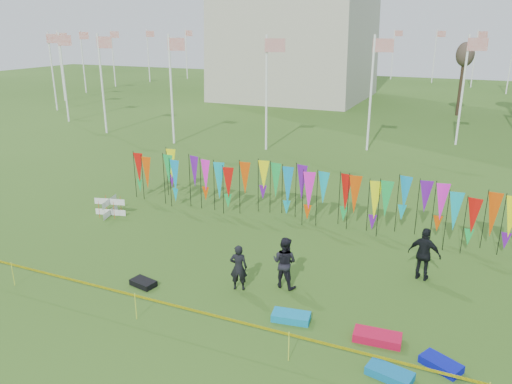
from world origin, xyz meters
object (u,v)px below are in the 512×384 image
at_px(kite_bag_red, 377,337).
at_px(kite_bag_black, 143,283).
at_px(person_mid, 285,262).
at_px(box_kite, 110,207).
at_px(kite_bag_teal, 390,374).
at_px(person_right, 424,254).
at_px(person_left, 239,267).
at_px(kite_bag_turquoise, 291,317).
at_px(kite_bag_blue, 441,364).

bearing_deg(kite_bag_red, kite_bag_black, -179.68).
xyz_separation_m(person_mid, kite_bag_red, (3.57, -1.90, -0.79)).
xyz_separation_m(box_kite, person_mid, (9.96, -3.02, 0.49)).
bearing_deg(box_kite, kite_bag_red, -19.97).
distance_m(person_mid, kite_bag_black, 4.97).
bearing_deg(kite_bag_black, kite_bag_teal, -9.14).
distance_m(person_right, kite_bag_teal, 5.86).
height_order(kite_bag_black, kite_bag_teal, kite_bag_teal).
bearing_deg(person_left, kite_bag_turquoise, 138.42).
bearing_deg(person_left, person_mid, -165.52).
relative_size(person_right, kite_bag_blue, 1.87).
relative_size(person_left, kite_bag_turquoise, 1.42).
height_order(person_left, kite_bag_black, person_left).
bearing_deg(kite_bag_teal, kite_bag_turquoise, 155.76).
bearing_deg(person_left, box_kite, -40.58).
bearing_deg(kite_bag_red, person_right, 80.25).
distance_m(box_kite, kite_bag_black, 7.39).
relative_size(person_left, person_mid, 0.90).
height_order(box_kite, kite_bag_red, box_kite).
bearing_deg(kite_bag_black, kite_bag_red, 0.32).
bearing_deg(kite_bag_black, kite_bag_turquoise, 0.60).
bearing_deg(kite_bag_blue, kite_bag_turquoise, 173.32).
xyz_separation_m(kite_bag_black, kite_bag_teal, (8.66, -1.39, 0.01)).
bearing_deg(kite_bag_red, person_mid, 152.00).
distance_m(person_right, kite_bag_black, 9.89).
bearing_deg(box_kite, kite_bag_teal, -24.23).
distance_m(person_left, kite_bag_teal, 6.10).
distance_m(kite_bag_black, kite_bag_teal, 8.77).
xyz_separation_m(person_left, person_right, (5.67, 3.27, 0.15)).
bearing_deg(kite_bag_teal, person_left, 155.43).
height_order(box_kite, kite_bag_blue, box_kite).
height_order(person_left, kite_bag_blue, person_left).
height_order(box_kite, person_mid, person_mid).
height_order(person_mid, kite_bag_black, person_mid).
distance_m(kite_bag_blue, kite_bag_black, 9.85).
xyz_separation_m(person_mid, kite_bag_teal, (4.16, -3.33, -0.80)).
distance_m(box_kite, person_right, 14.30).
xyz_separation_m(kite_bag_turquoise, kite_bag_red, (2.63, -0.01, 0.01)).
xyz_separation_m(person_right, kite_bag_turquoise, (-3.38, -4.34, -0.86)).
xyz_separation_m(kite_bag_turquoise, kite_bag_teal, (3.22, -1.45, -0.00)).
height_order(person_left, kite_bag_teal, person_left).
height_order(kite_bag_turquoise, kite_bag_red, kite_bag_red).
relative_size(person_mid, kite_bag_turquoise, 1.58).
height_order(kite_bag_blue, kite_bag_black, kite_bag_blue).
distance_m(kite_bag_blue, kite_bag_red, 1.84).
bearing_deg(kite_bag_teal, person_right, 88.44).
relative_size(box_kite, person_left, 0.52).
distance_m(box_kite, person_left, 9.43).
relative_size(person_right, kite_bag_teal, 1.67).
bearing_deg(kite_bag_teal, kite_bag_red, 112.32).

